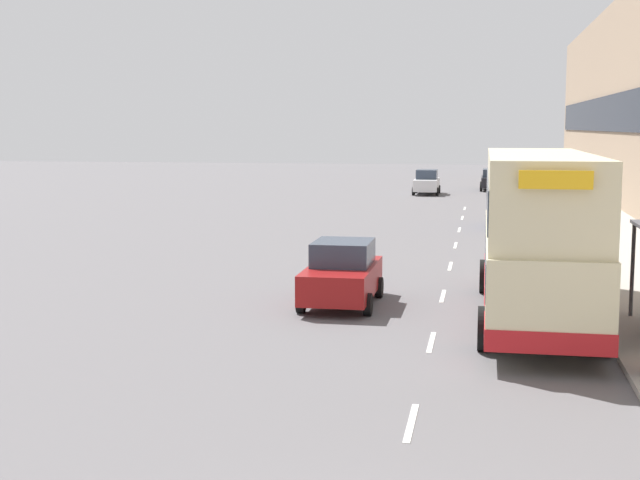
{
  "coord_description": "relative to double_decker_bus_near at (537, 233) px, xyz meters",
  "views": [
    {
      "loc": [
        1.11,
        -8.58,
        4.97
      ],
      "look_at": [
        -4.32,
        20.93,
        1.14
      ],
      "focal_mm": 50.0,
      "sensor_mm": 36.0,
      "label": 1
    }
  ],
  "objects": [
    {
      "name": "pavement",
      "position": [
        4.03,
        23.93,
        -2.22
      ],
      "size": [
        5.0,
        93.0,
        0.14
      ],
      "color": "#A39E93",
      "rests_on": "ground_plane"
    },
    {
      "name": "lane_mark_1",
      "position": [
        -2.47,
        -8.6,
        -2.28
      ],
      "size": [
        0.12,
        2.0,
        0.01
      ],
      "color": "silver",
      "rests_on": "ground_plane"
    },
    {
      "name": "lane_mark_2",
      "position": [
        -2.47,
        -2.85,
        -2.28
      ],
      "size": [
        0.12,
        2.0,
        0.01
      ],
      "color": "silver",
      "rests_on": "ground_plane"
    },
    {
      "name": "lane_mark_3",
      "position": [
        -2.47,
        2.89,
        -2.28
      ],
      "size": [
        0.12,
        2.0,
        0.01
      ],
      "color": "silver",
      "rests_on": "ground_plane"
    },
    {
      "name": "lane_mark_4",
      "position": [
        -2.47,
        8.64,
        -2.28
      ],
      "size": [
        0.12,
        2.0,
        0.01
      ],
      "color": "silver",
      "rests_on": "ground_plane"
    },
    {
      "name": "lane_mark_5",
      "position": [
        -2.47,
        14.39,
        -2.28
      ],
      "size": [
        0.12,
        2.0,
        0.01
      ],
      "color": "silver",
      "rests_on": "ground_plane"
    },
    {
      "name": "lane_mark_6",
      "position": [
        -2.47,
        20.13,
        -2.28
      ],
      "size": [
        0.12,
        2.0,
        0.01
      ],
      "color": "silver",
      "rests_on": "ground_plane"
    },
    {
      "name": "lane_mark_7",
      "position": [
        -2.47,
        25.88,
        -2.28
      ],
      "size": [
        0.12,
        2.0,
        0.01
      ],
      "color": "silver",
      "rests_on": "ground_plane"
    },
    {
      "name": "lane_mark_8",
      "position": [
        -2.47,
        31.62,
        -2.28
      ],
      "size": [
        0.12,
        2.0,
        0.01
      ],
      "color": "silver",
      "rests_on": "ground_plane"
    },
    {
      "name": "double_decker_bus_near",
      "position": [
        0.0,
        0.0,
        0.0
      ],
      "size": [
        2.85,
        10.99,
        4.3
      ],
      "color": "beige",
      "rests_on": "ground_plane"
    },
    {
      "name": "car_0",
      "position": [
        -0.67,
        47.77,
        -1.45
      ],
      "size": [
        1.97,
        4.47,
        1.67
      ],
      "color": "black",
      "rests_on": "ground_plane"
    },
    {
      "name": "car_1",
      "position": [
        -5.21,
        1.15,
        -1.41
      ],
      "size": [
        2.01,
        4.12,
        1.78
      ],
      "rotation": [
        0.0,
        0.0,
        3.14
      ],
      "color": "maroon",
      "rests_on": "ground_plane"
    },
    {
      "name": "car_2",
      "position": [
        -5.52,
        42.77,
        -1.4
      ],
      "size": [
        1.9,
        4.1,
        1.81
      ],
      "rotation": [
        0.0,
        0.0,
        3.14
      ],
      "color": "silver",
      "rests_on": "ground_plane"
    },
    {
      "name": "car_3",
      "position": [
        -0.0,
        21.66,
        -1.46
      ],
      "size": [
        1.91,
        4.08,
        1.66
      ],
      "color": "navy",
      "rests_on": "ground_plane"
    }
  ]
}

